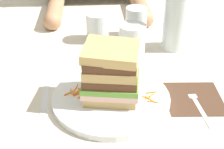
{
  "coord_description": "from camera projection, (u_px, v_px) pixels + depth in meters",
  "views": [
    {
      "loc": [
        -0.04,
        -0.62,
        0.45
      ],
      "look_at": [
        0.0,
        0.01,
        0.06
      ],
      "focal_mm": 49.76,
      "sensor_mm": 36.0,
      "label": 1
    }
  ],
  "objects": [
    {
      "name": "carrot_shred_9",
      "position": [
        150.0,
        99.0,
        0.72
      ],
      "size": [
        0.02,
        0.03,
        0.0
      ],
      "primitive_type": "cylinder",
      "rotation": [
        0.0,
        1.57,
        5.43
      ],
      "color": "orange",
      "rests_on": "main_plate"
    },
    {
      "name": "carrot_shred_3",
      "position": [
        76.0,
        88.0,
        0.76
      ],
      "size": [
        0.01,
        0.03,
        0.0
      ],
      "primitive_type": "cylinder",
      "rotation": [
        0.0,
        1.57,
        4.38
      ],
      "color": "orange",
      "rests_on": "main_plate"
    },
    {
      "name": "carrot_shred_11",
      "position": [
        146.0,
        97.0,
        0.73
      ],
      "size": [
        0.02,
        0.01,
        0.0
      ],
      "primitive_type": "cylinder",
      "rotation": [
        0.0,
        1.57,
        2.97
      ],
      "color": "orange",
      "rests_on": "main_plate"
    },
    {
      "name": "juice_glass",
      "position": [
        132.0,
        41.0,
        0.93
      ],
      "size": [
        0.08,
        0.08,
        0.09
      ],
      "color": "white",
      "rests_on": "ground_plane"
    },
    {
      "name": "water_bottle",
      "position": [
        177.0,
        16.0,
        0.92
      ],
      "size": [
        0.07,
        0.07,
        0.23
      ],
      "color": "silver",
      "rests_on": "ground_plane"
    },
    {
      "name": "fork",
      "position": [
        197.0,
        103.0,
        0.73
      ],
      "size": [
        0.03,
        0.17,
        0.0
      ],
      "color": "silver",
      "rests_on": "napkin_dark"
    },
    {
      "name": "napkin_dark",
      "position": [
        194.0,
        98.0,
        0.75
      ],
      "size": [
        0.14,
        0.14,
        0.0
      ],
      "primitive_type": "cube",
      "rotation": [
        0.0,
        0.0,
        -0.06
      ],
      "color": "#4C3323",
      "rests_on": "ground_plane"
    },
    {
      "name": "empty_tumbler_0",
      "position": [
        97.0,
        27.0,
        1.0
      ],
      "size": [
        0.07,
        0.07,
        0.09
      ],
      "primitive_type": "cylinder",
      "color": "silver",
      "rests_on": "ground_plane"
    },
    {
      "name": "empty_tumbler_1",
      "position": [
        136.0,
        22.0,
        1.02
      ],
      "size": [
        0.07,
        0.07,
        0.1
      ],
      "primitive_type": "cylinder",
      "color": "silver",
      "rests_on": "ground_plane"
    },
    {
      "name": "knife",
      "position": [
        44.0,
        108.0,
        0.72
      ],
      "size": [
        0.02,
        0.2,
        0.0
      ],
      "color": "silver",
      "rests_on": "ground_plane"
    },
    {
      "name": "carrot_shred_5",
      "position": [
        80.0,
        96.0,
        0.73
      ],
      "size": [
        0.01,
        0.02,
        0.0
      ],
      "primitive_type": "cylinder",
      "rotation": [
        0.0,
        1.57,
        3.97
      ],
      "color": "orange",
      "rests_on": "main_plate"
    },
    {
      "name": "carrot_shred_7",
      "position": [
        78.0,
        93.0,
        0.74
      ],
      "size": [
        0.02,
        0.03,
        0.0
      ],
      "primitive_type": "cylinder",
      "rotation": [
        0.0,
        1.57,
        0.92
      ],
      "color": "orange",
      "rests_on": "main_plate"
    },
    {
      "name": "carrot_shred_12",
      "position": [
        152.0,
        102.0,
        0.71
      ],
      "size": [
        0.03,
        0.01,
        0.0
      ],
      "primitive_type": "cylinder",
      "rotation": [
        0.0,
        1.57,
        6.09
      ],
      "color": "orange",
      "rests_on": "main_plate"
    },
    {
      "name": "carrot_shred_6",
      "position": [
        79.0,
        90.0,
        0.75
      ],
      "size": [
        0.02,
        0.02,
        0.0
      ],
      "primitive_type": "cylinder",
      "rotation": [
        0.0,
        1.57,
        3.89
      ],
      "color": "orange",
      "rests_on": "main_plate"
    },
    {
      "name": "sandwich",
      "position": [
        113.0,
        73.0,
        0.7
      ],
      "size": [
        0.14,
        0.13,
        0.13
      ],
      "color": "tan",
      "rests_on": "main_plate"
    },
    {
      "name": "ground_plane",
      "position": [
        110.0,
        95.0,
        0.76
      ],
      "size": [
        3.0,
        3.0,
        0.0
      ],
      "primitive_type": "plane",
      "color": "beige"
    },
    {
      "name": "carrot_shred_10",
      "position": [
        151.0,
        92.0,
        0.74
      ],
      "size": [
        0.03,
        0.01,
        0.0
      ],
      "primitive_type": "cylinder",
      "rotation": [
        0.0,
        1.57,
        3.3
      ],
      "color": "orange",
      "rests_on": "main_plate"
    },
    {
      "name": "carrot_shred_2",
      "position": [
        77.0,
        94.0,
        0.74
      ],
      "size": [
        0.02,
        0.01,
        0.0
      ],
      "primitive_type": "cylinder",
      "rotation": [
        0.0,
        1.57,
        6.19
      ],
      "color": "orange",
      "rests_on": "main_plate"
    },
    {
      "name": "carrot_shred_8",
      "position": [
        150.0,
        96.0,
        0.73
      ],
      "size": [
        0.03,
        0.02,
        0.0
      ],
      "primitive_type": "cylinder",
      "rotation": [
        0.0,
        1.57,
        3.82
      ],
      "color": "orange",
      "rests_on": "main_plate"
    },
    {
      "name": "carrot_shred_0",
      "position": [
        69.0,
        93.0,
        0.74
      ],
      "size": [
        0.02,
        0.02,
        0.0
      ],
      "primitive_type": "cylinder",
      "rotation": [
        0.0,
        1.57,
        3.78
      ],
      "color": "orange",
      "rests_on": "main_plate"
    },
    {
      "name": "main_plate",
      "position": [
        113.0,
        98.0,
        0.74
      ],
      "size": [
        0.28,
        0.28,
        0.02
      ],
      "primitive_type": "cylinder",
      "color": "white",
      "rests_on": "ground_plane"
    },
    {
      "name": "carrot_shred_4",
      "position": [
        81.0,
        92.0,
        0.75
      ],
      "size": [
        0.01,
        0.02,
        0.0
      ],
      "primitive_type": "cylinder",
      "rotation": [
        0.0,
        1.57,
        5.15
      ],
      "color": "orange",
      "rests_on": "main_plate"
    },
    {
      "name": "carrot_shred_1",
      "position": [
        73.0,
        91.0,
        0.75
      ],
      "size": [
        0.01,
        0.02,
        0.0
      ],
      "primitive_type": "cylinder",
      "rotation": [
        0.0,
        1.57,
        5.29
      ],
      "color": "orange",
      "rests_on": "main_plate"
    }
  ]
}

